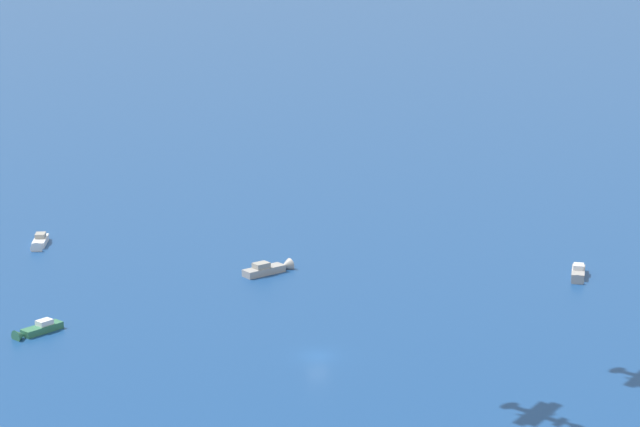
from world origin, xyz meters
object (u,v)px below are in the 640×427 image
(motorboat_trailing, at_px, (578,274))
(motorboat_outer_ring_f, at_px, (270,269))
(motorboat_ahead, at_px, (39,242))
(motorboat_outer_ring_a, at_px, (36,330))

(motorboat_trailing, distance_m, motorboat_outer_ring_f, 44.54)
(motorboat_trailing, relative_size, motorboat_ahead, 0.87)
(motorboat_ahead, distance_m, motorboat_outer_ring_f, 39.87)
(motorboat_outer_ring_a, bearing_deg, motorboat_outer_ring_f, 16.25)
(motorboat_trailing, height_order, motorboat_outer_ring_a, motorboat_trailing)
(motorboat_outer_ring_f, bearing_deg, motorboat_ahead, 131.85)
(motorboat_ahead, bearing_deg, motorboat_trailing, -38.53)
(motorboat_outer_ring_f, bearing_deg, motorboat_trailing, -29.92)
(motorboat_outer_ring_a, distance_m, motorboat_outer_ring_f, 38.35)
(motorboat_outer_ring_a, bearing_deg, motorboat_ahead, 75.81)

